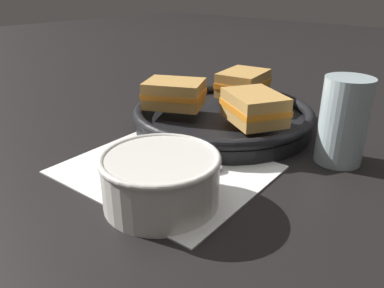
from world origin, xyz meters
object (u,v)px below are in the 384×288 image
skillet (223,117)px  sandwich_near_right (174,94)px  sandwich_near_left (243,83)px  soup_bowl (161,176)px  spoon (191,165)px  sandwich_far_left (254,107)px  drinking_glass (343,121)px

skillet → sandwich_near_right: bearing=-137.4°
sandwich_near_left → sandwich_near_right: bearing=-107.4°
soup_bowl → sandwich_near_right: bearing=131.8°
spoon → sandwich_near_left: bearing=75.4°
spoon → sandwich_far_left: 0.15m
soup_bowl → drinking_glass: size_ratio=1.13×
spoon → sandwich_near_right: sandwich_near_right is taller
drinking_glass → skillet: bearing=-176.9°
skillet → sandwich_far_left: 0.10m
drinking_glass → sandwich_near_right: bearing=-165.7°
spoon → sandwich_far_left: size_ratio=1.09×
skillet → sandwich_near_right: size_ratio=2.55×
spoon → skillet: skillet is taller
skillet → sandwich_far_left: bearing=-17.4°
sandwich_near_right → soup_bowl: bearing=-48.2°
skillet → sandwich_near_left: 0.10m
spoon → sandwich_near_right: (-0.14, 0.10, 0.06)m
soup_bowl → skillet: (-0.10, 0.25, -0.02)m
sandwich_near_right → sandwich_far_left: (0.15, 0.03, 0.00)m
spoon → sandwich_near_left: sandwich_near_left is taller
drinking_glass → spoon: bearing=-129.0°
skillet → sandwich_far_left: (0.08, -0.03, 0.04)m
sandwich_near_left → drinking_glass: size_ratio=0.90×
sandwich_far_left → skillet: bearing=162.6°
spoon → drinking_glass: 0.23m
sandwich_near_left → spoon: bearing=-69.8°
soup_bowl → spoon: 0.10m
sandwich_far_left → sandwich_near_left: bearing=132.6°
soup_bowl → drinking_glass: drinking_glass is taller
soup_bowl → skillet: 0.27m
soup_bowl → spoon: (-0.03, 0.09, -0.03)m
sandwich_near_left → sandwich_near_right: 0.15m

